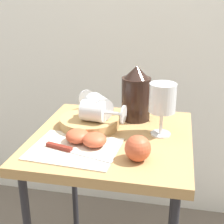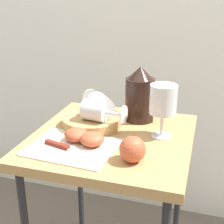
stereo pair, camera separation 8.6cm
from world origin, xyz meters
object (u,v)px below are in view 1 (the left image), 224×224
object	(u,v)px
wine_glass_upright	(162,100)
wine_glass_tipped_near	(95,111)
apple_half_left	(78,136)
pitcher	(136,98)
knife	(69,150)
basket_tray	(90,122)
apple_whole	(138,148)
table	(112,156)
apple_half_right	(94,140)
wine_glass_tipped_far	(97,106)

from	to	relation	value
wine_glass_upright	wine_glass_tipped_near	distance (m)	0.22
apple_half_left	pitcher	bearing A→B (deg)	57.50
knife	basket_tray	bearing A→B (deg)	86.62
apple_half_left	knife	xyz separation A→B (m)	(-0.01, -0.06, -0.02)
apple_whole	table	bearing A→B (deg)	125.42
knife	wine_glass_tipped_near	bearing A→B (deg)	76.34
table	apple_half_right	bearing A→B (deg)	-111.11
pitcher	wine_glass_tipped_far	distance (m)	0.15
basket_tray	wine_glass_upright	xyz separation A→B (m)	(0.24, -0.01, 0.10)
table	wine_glass_upright	distance (m)	0.25
table	pitcher	world-z (taller)	pitcher
wine_glass_tipped_far	table	bearing A→B (deg)	-42.95
wine_glass_tipped_near	knife	size ratio (longest dim) A/B	0.70
wine_glass_upright	wine_glass_tipped_near	world-z (taller)	wine_glass_upright
basket_tray	apple_half_left	bearing A→B (deg)	-91.47
table	wine_glass_upright	size ratio (longest dim) A/B	4.21
apple_half_left	knife	world-z (taller)	apple_half_left
apple_half_left	wine_glass_upright	bearing A→B (deg)	24.92
apple_half_left	apple_whole	distance (m)	0.20
knife	pitcher	bearing A→B (deg)	62.20
basket_tray	apple_half_right	bearing A→B (deg)	-69.23
basket_tray	apple_half_right	size ratio (longest dim) A/B	2.73
wine_glass_tipped_far	knife	bearing A→B (deg)	-100.92
table	pitcher	bearing A→B (deg)	70.42
pitcher	apple_half_right	bearing A→B (deg)	-110.14
apple_whole	knife	world-z (taller)	apple_whole
basket_tray	apple_half_left	distance (m)	0.12
pitcher	wine_glass_tipped_far	bearing A→B (deg)	-139.85
table	knife	distance (m)	0.19
table	apple_whole	size ratio (longest dim) A/B	9.85
pitcher	apple_half_right	size ratio (longest dim) A/B	2.67
wine_glass_tipped_far	knife	world-z (taller)	wine_glass_tipped_far
table	apple_half_right	xyz separation A→B (m)	(-0.03, -0.09, 0.10)
apple_half_left	knife	size ratio (longest dim) A/B	0.34
wine_glass_tipped_near	wine_glass_tipped_far	size ratio (longest dim) A/B	0.95
basket_tray	apple_whole	bearing A→B (deg)	-45.64
apple_half_right	apple_whole	world-z (taller)	apple_whole
basket_tray	knife	xyz separation A→B (m)	(-0.01, -0.19, -0.01)
basket_tray	table	bearing A→B (deg)	-30.30
wine_glass_tipped_near	apple_whole	world-z (taller)	wine_glass_tipped_near
apple_half_right	apple_whole	xyz separation A→B (m)	(0.13, -0.05, 0.01)
basket_tray	knife	world-z (taller)	basket_tray
table	wine_glass_tipped_far	xyz separation A→B (m)	(-0.06, 0.06, 0.15)
apple_whole	wine_glass_tipped_near	bearing A→B (deg)	134.15
table	pitcher	xyz separation A→B (m)	(0.06, 0.15, 0.15)
wine_glass_tipped_near	apple_whole	distance (m)	0.23
wine_glass_tipped_far	knife	size ratio (longest dim) A/B	0.73
apple_whole	knife	bearing A→B (deg)	178.83
pitcher	wine_glass_tipped_far	world-z (taller)	pitcher
apple_half_left	apple_whole	world-z (taller)	apple_whole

